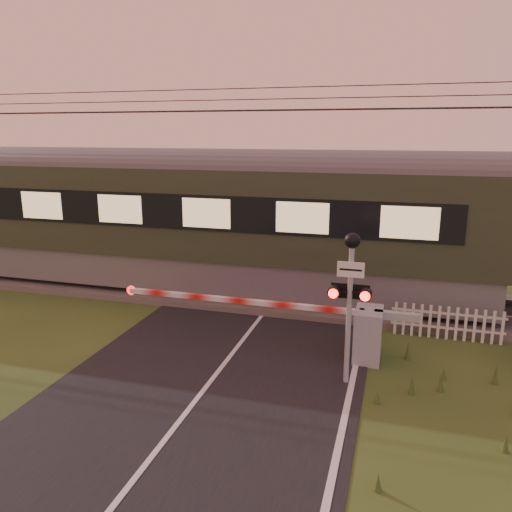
% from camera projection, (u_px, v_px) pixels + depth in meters
% --- Properties ---
extents(ground, '(160.00, 160.00, 0.00)m').
position_uv_depth(ground, '(191.00, 407.00, 9.16)').
color(ground, '#264119').
rests_on(ground, ground).
extents(road, '(6.00, 140.00, 0.03)m').
position_uv_depth(road, '(187.00, 413.00, 8.93)').
color(road, black).
rests_on(road, ground).
extents(track_bed, '(140.00, 3.40, 0.39)m').
position_uv_depth(track_bed, '(276.00, 295.00, 15.20)').
color(track_bed, '#47423D').
rests_on(track_bed, ground).
extents(overhead_wires, '(120.00, 0.62, 0.62)m').
position_uv_depth(overhead_wires, '(278.00, 102.00, 13.83)').
color(overhead_wires, black).
rests_on(overhead_wires, ground).
extents(boom_gate, '(6.98, 0.90, 1.19)m').
position_uv_depth(boom_gate, '(354.00, 330.00, 11.03)').
color(boom_gate, gray).
rests_on(boom_gate, ground).
extents(crossing_signal, '(0.78, 0.34, 3.08)m').
position_uv_depth(crossing_signal, '(350.00, 282.00, 9.55)').
color(crossing_signal, gray).
rests_on(crossing_signal, ground).
extents(picket_fence, '(2.64, 0.07, 0.83)m').
position_uv_depth(picket_fence, '(448.00, 323.00, 12.06)').
color(picket_fence, silver).
rests_on(picket_fence, ground).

